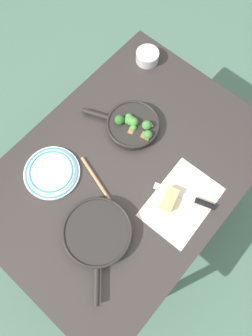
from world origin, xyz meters
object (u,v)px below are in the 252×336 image
grater_knife (193,199)px  prep_bowl_steel (147,57)px  skillet_eggs (98,233)px  wooden_spoon (107,196)px  cheese_block (169,199)px  dinner_plate_stack (52,172)px  skillet_broccoli (133,125)px

grater_knife → prep_bowl_steel: prep_bowl_steel is taller
skillet_eggs → wooden_spoon: size_ratio=1.05×
skillet_eggs → cheese_block: (0.30, -0.13, -0.01)m
skillet_eggs → dinner_plate_stack: 0.34m
skillet_eggs → wooden_spoon: skillet_eggs is taller
skillet_broccoli → grater_knife: (-0.09, -0.42, -0.02)m
skillet_broccoli → dinner_plate_stack: (-0.40, 0.12, -0.01)m
skillet_eggs → cheese_block: skillet_eggs is taller
skillet_broccoli → wooden_spoon: (-0.32, -0.14, -0.02)m
skillet_eggs → wooden_spoon: bearing=166.6°
skillet_broccoli → grater_knife: bearing=144.5°
skillet_broccoli → skillet_eggs: size_ratio=1.01×
wooden_spoon → prep_bowl_steel: (0.66, 0.33, 0.02)m
skillet_broccoli → prep_bowl_steel: (0.34, 0.19, 0.00)m
wooden_spoon → dinner_plate_stack: dinner_plate_stack is taller
skillet_eggs → dinner_plate_stack: skillet_eggs is taller
skillet_broccoli → prep_bowl_steel: bearing=-83.2°
cheese_block → prep_bowl_steel: prep_bowl_steel is taller
grater_knife → dinner_plate_stack: bearing=10.4°
skillet_broccoli → skillet_eggs: 0.51m
wooden_spoon → cheese_block: bearing=53.3°
grater_knife → prep_bowl_steel: (0.43, 0.61, 0.02)m
wooden_spoon → skillet_broccoli: bearing=128.4°
cheese_block → dinner_plate_stack: 0.52m
prep_bowl_steel → dinner_plate_stack: bearing=-174.3°
dinner_plate_stack → grater_knife: bearing=-60.0°
skillet_broccoli → prep_bowl_steel: 0.39m
prep_bowl_steel → wooden_spoon: bearing=-153.5°
wooden_spoon → dinner_plate_stack: size_ratio=1.35×
skillet_eggs → prep_bowl_steel: prep_bowl_steel is taller
dinner_plate_stack → prep_bowl_steel: size_ratio=2.15×
prep_bowl_steel → cheese_block: bearing=-133.0°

